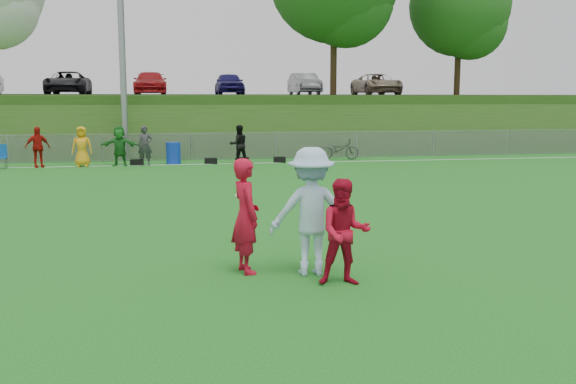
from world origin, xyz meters
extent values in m
plane|color=#1A5B13|center=(0.00, 0.00, 0.00)|extent=(120.00, 120.00, 0.00)
cube|color=white|center=(0.00, 18.00, 0.01)|extent=(60.00, 0.10, 0.01)
cube|color=gray|center=(0.00, 20.00, 0.60)|extent=(58.00, 0.02, 1.20)
cube|color=gray|center=(0.00, 20.00, 1.25)|extent=(58.00, 0.04, 0.04)
cylinder|color=gray|center=(-3.00, 20.80, 6.00)|extent=(0.30, 0.30, 12.00)
cube|color=#234814|center=(0.00, 31.00, 1.50)|extent=(120.00, 18.00, 3.00)
cube|color=black|center=(0.00, 33.00, 3.05)|extent=(120.00, 12.00, 0.10)
cylinder|color=black|center=(8.00, 24.50, 7.25)|extent=(0.36, 0.36, 8.50)
sphere|color=#144B15|center=(8.60, 24.20, 8.10)|extent=(5.10, 5.10, 5.10)
cylinder|color=black|center=(16.00, 26.00, 6.50)|extent=(0.36, 0.36, 7.00)
sphere|color=#144B15|center=(16.00, 26.00, 8.25)|extent=(5.88, 5.88, 5.88)
sphere|color=#144B15|center=(16.60, 25.70, 7.20)|extent=(4.20, 4.20, 4.20)
imported|color=black|center=(-7.00, 32.00, 3.82)|extent=(2.39, 5.18, 1.44)
imported|color=#9D1113|center=(-2.00, 32.00, 3.82)|extent=(2.02, 4.96, 1.44)
imported|color=#151250|center=(3.00, 32.00, 3.82)|extent=(1.70, 4.23, 1.44)
imported|color=slate|center=(8.00, 32.00, 3.82)|extent=(1.52, 4.37, 1.44)
imported|color=gray|center=(13.00, 32.00, 3.82)|extent=(2.39, 5.18, 1.44)
imported|color=#B2120C|center=(-6.40, 18.00, 0.85)|extent=(1.08, 0.79, 1.69)
imported|color=orange|center=(-4.62, 18.00, 0.85)|extent=(0.83, 0.55, 1.69)
imported|color=#1E7323|center=(-3.08, 18.00, 0.85)|extent=(1.62, 0.66, 1.69)
imported|color=#323134|center=(-2.02, 18.00, 0.85)|extent=(0.65, 0.45, 1.69)
imported|color=black|center=(2.01, 18.00, 0.85)|extent=(0.91, 0.76, 1.69)
cube|color=black|center=(-2.39, 18.10, 0.13)|extent=(0.57, 0.32, 0.26)
cube|color=black|center=(0.78, 18.10, 0.13)|extent=(0.58, 0.34, 0.26)
cube|color=black|center=(2.17, 18.10, 0.13)|extent=(0.62, 0.48, 0.26)
cube|color=black|center=(3.86, 18.10, 0.13)|extent=(0.59, 0.37, 0.26)
imported|color=red|center=(0.10, 0.07, 0.94)|extent=(0.59, 0.77, 1.88)
imported|color=#B90C26|center=(1.49, -0.92, 0.82)|extent=(0.88, 0.73, 1.63)
imported|color=#AFD0F3|center=(1.12, -0.23, 1.03)|extent=(1.39, 0.86, 2.06)
cylinder|color=white|center=(0.28, 2.18, 0.96)|extent=(0.26, 0.26, 0.02)
cylinder|color=#1031B2|center=(-0.83, 18.39, 0.47)|extent=(0.81, 0.81, 0.95)
cube|color=#0E4B9A|center=(-7.87, 17.96, 0.72)|extent=(0.56, 0.09, 0.55)
imported|color=#313033|center=(6.86, 19.00, 0.49)|extent=(1.92, 0.86, 0.98)
camera|label=1|loc=(-1.15, -10.12, 2.82)|focal=40.00mm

